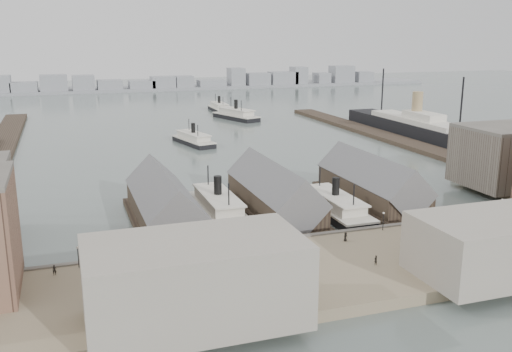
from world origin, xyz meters
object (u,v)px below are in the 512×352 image
object	(u,v)px
ocean_steamer	(416,127)
horse_cart_left	(137,270)
ferry_docked_west	(218,206)
horse_cart_center	(305,256)
horse_cart_right	(440,245)

from	to	relation	value
ocean_steamer	horse_cart_left	distance (m)	167.60
ferry_docked_west	horse_cart_left	xyz separation A→B (m)	(-22.77, -32.48, 0.43)
ocean_steamer	horse_cart_center	xyz separation A→B (m)	(-98.81, -112.00, -1.17)
ferry_docked_west	ocean_steamer	xyz separation A→B (m)	(105.00, 75.98, 1.61)
horse_cart_center	horse_cart_right	world-z (taller)	horse_cart_right
horse_cart_center	ocean_steamer	bearing A→B (deg)	-46.80
ferry_docked_west	ocean_steamer	world-z (taller)	ocean_steamer
ferry_docked_west	horse_cart_left	bearing A→B (deg)	-125.03
horse_cart_left	horse_cart_center	distance (m)	29.18
horse_cart_center	horse_cart_right	bearing A→B (deg)	-101.62
ferry_docked_west	horse_cart_right	size ratio (longest dim) A/B	5.88
ferry_docked_west	ocean_steamer	distance (m)	129.61
ocean_steamer	ferry_docked_west	bearing A→B (deg)	-144.11
ferry_docked_west	horse_cart_center	bearing A→B (deg)	-80.24
horse_cart_left	horse_cart_right	distance (m)	55.72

